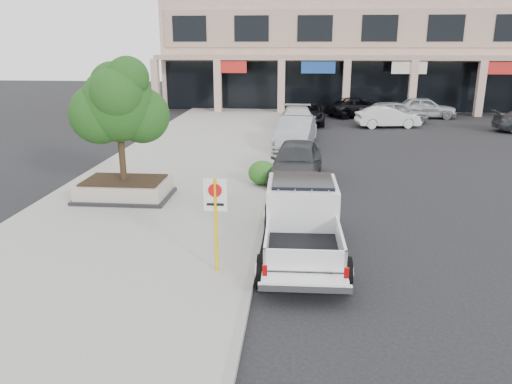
% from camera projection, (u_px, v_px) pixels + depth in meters
% --- Properties ---
extents(ground, '(120.00, 120.00, 0.00)m').
position_uv_depth(ground, '(315.00, 253.00, 13.43)').
color(ground, black).
rests_on(ground, ground).
extents(sidewalk, '(8.00, 52.00, 0.15)m').
position_uv_depth(sidewalk, '(170.00, 184.00, 19.59)').
color(sidewalk, gray).
rests_on(sidewalk, ground).
extents(curb, '(0.20, 52.00, 0.15)m').
position_uv_depth(curb, '(271.00, 187.00, 19.26)').
color(curb, gray).
rests_on(curb, ground).
extents(strip_mall, '(40.55, 12.43, 9.50)m').
position_uv_depth(strip_mall, '(399.00, 50.00, 43.75)').
color(strip_mall, tan).
rests_on(strip_mall, ground).
extents(planter, '(3.20, 2.20, 0.68)m').
position_uv_depth(planter, '(125.00, 189.00, 17.59)').
color(planter, black).
rests_on(planter, sidewalk).
extents(planter_tree, '(2.90, 2.55, 4.00)m').
position_uv_depth(planter_tree, '(124.00, 105.00, 16.88)').
color(planter_tree, black).
rests_on(planter_tree, planter).
extents(no_parking_sign, '(0.55, 0.09, 2.30)m').
position_uv_depth(no_parking_sign, '(216.00, 212.00, 11.64)').
color(no_parking_sign, yellow).
rests_on(no_parking_sign, sidewalk).
extents(hedge, '(1.10, 0.99, 0.93)m').
position_uv_depth(hedge, '(262.00, 173.00, 19.19)').
color(hedge, '#134415').
rests_on(hedge, sidewalk).
extents(pickup_truck, '(2.26, 5.81, 1.81)m').
position_uv_depth(pickup_truck, '(303.00, 223.00, 13.03)').
color(pickup_truck, white).
rests_on(pickup_truck, ground).
extents(curb_car_a, '(2.36, 4.98, 1.64)m').
position_uv_depth(curb_car_a, '(296.00, 161.00, 20.17)').
color(curb_car_a, '#2C2E31').
rests_on(curb_car_a, ground).
extents(curb_car_b, '(2.28, 5.21, 1.67)m').
position_uv_depth(curb_car_b, '(295.00, 133.00, 26.38)').
color(curb_car_b, '#94969C').
rests_on(curb_car_b, ground).
extents(curb_car_c, '(2.36, 5.47, 1.57)m').
position_uv_depth(curb_car_c, '(297.00, 120.00, 30.91)').
color(curb_car_c, silver).
rests_on(curb_car_c, ground).
extents(curb_car_d, '(2.61, 5.23, 1.42)m').
position_uv_depth(curb_car_d, '(308.00, 113.00, 34.49)').
color(curb_car_d, black).
rests_on(curb_car_d, ground).
extents(lot_car_a, '(5.16, 3.61, 1.63)m').
position_uv_depth(lot_car_a, '(394.00, 112.00, 34.26)').
color(lot_car_a, '#93979B').
rests_on(lot_car_a, ground).
extents(lot_car_b, '(4.33, 2.15, 1.36)m').
position_uv_depth(lot_car_b, '(388.00, 117.00, 33.04)').
color(lot_car_b, silver).
rests_on(lot_car_b, ground).
extents(lot_car_d, '(5.74, 4.38, 1.45)m').
position_uv_depth(lot_car_d, '(359.00, 107.00, 37.91)').
color(lot_car_d, black).
rests_on(lot_car_d, ground).
extents(lot_car_e, '(4.61, 1.95, 1.56)m').
position_uv_depth(lot_car_e, '(424.00, 108.00, 37.11)').
color(lot_car_e, '#ABAFB3').
rests_on(lot_car_e, ground).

